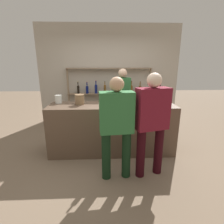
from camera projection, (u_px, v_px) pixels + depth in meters
name	position (u px, v px, depth m)	size (l,w,h in m)	color
ground_plane	(112.00, 150.00, 3.63)	(16.00, 16.00, 0.00)	#7A6651
bar_counter	(112.00, 128.00, 3.50)	(2.43, 0.68, 0.97)	brown
back_wall	(109.00, 75.00, 5.11)	(4.03, 0.12, 2.80)	#B2A899
back_shelf	(109.00, 87.00, 5.03)	(2.40, 0.18, 1.62)	#897056
counter_bottle_0	(159.00, 95.00, 3.55)	(0.08, 0.08, 0.36)	black
counter_bottle_1	(113.00, 97.00, 3.39)	(0.07, 0.07, 0.35)	#0F1956
counter_bottle_2	(115.00, 100.00, 3.13)	(0.07, 0.07, 0.36)	#0F1956
wine_glass	(139.00, 101.00, 3.15)	(0.07, 0.07, 0.17)	silver
ice_bucket	(80.00, 99.00, 3.37)	(0.19, 0.19, 0.19)	#846647
cork_jar	(58.00, 99.00, 3.47)	(0.13, 0.13, 0.16)	silver
customer_center	(117.00, 123.00, 2.55)	(0.51, 0.26, 1.57)	black
customer_right	(152.00, 119.00, 2.61)	(0.53, 0.33, 1.62)	black
server_behind_counter	(122.00, 96.00, 4.27)	(0.38, 0.21, 1.62)	black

